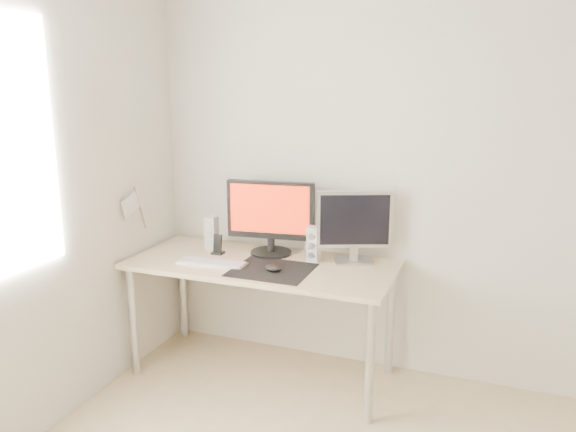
% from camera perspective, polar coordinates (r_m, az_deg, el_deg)
% --- Properties ---
extents(wall_back, '(3.50, 0.00, 3.50)m').
position_cam_1_polar(wall_back, '(3.38, 14.42, 3.91)').
color(wall_back, silver).
rests_on(wall_back, ground).
extents(mousepad, '(0.45, 0.40, 0.00)m').
position_cam_1_polar(mousepad, '(3.25, -1.65, -5.49)').
color(mousepad, black).
rests_on(mousepad, desk).
extents(mouse, '(0.10, 0.06, 0.04)m').
position_cam_1_polar(mouse, '(3.21, -1.53, -5.35)').
color(mouse, black).
rests_on(mouse, mousepad).
extents(desk, '(1.60, 0.70, 0.73)m').
position_cam_1_polar(desk, '(3.42, -2.70, -5.96)').
color(desk, '#D1B587').
rests_on(desk, ground).
extents(main_monitor, '(0.55, 0.29, 0.47)m').
position_cam_1_polar(main_monitor, '(3.48, -1.79, 0.11)').
color(main_monitor, black).
rests_on(main_monitor, desk).
extents(second_monitor, '(0.43, 0.23, 0.43)m').
position_cam_1_polar(second_monitor, '(3.35, 6.74, -0.73)').
color(second_monitor, '#BCBCBF').
rests_on(second_monitor, desk).
extents(speaker_left, '(0.07, 0.08, 0.21)m').
position_cam_1_polar(speaker_left, '(3.65, -7.75, -1.74)').
color(speaker_left, silver).
rests_on(speaker_left, desk).
extents(speaker_right, '(0.07, 0.08, 0.21)m').
position_cam_1_polar(speaker_right, '(3.38, 2.62, -2.87)').
color(speaker_right, silver).
rests_on(speaker_right, desk).
extents(keyboard, '(0.43, 0.15, 0.02)m').
position_cam_1_polar(keyboard, '(3.39, -7.72, -4.71)').
color(keyboard, silver).
rests_on(keyboard, desk).
extents(phone_dock, '(0.07, 0.06, 0.13)m').
position_cam_1_polar(phone_dock, '(3.56, -7.14, -3.24)').
color(phone_dock, black).
rests_on(phone_dock, desk).
extents(pennant, '(0.01, 0.23, 0.29)m').
position_cam_1_polar(pennant, '(3.57, -15.39, 1.04)').
color(pennant, '#A57F54').
rests_on(pennant, wall_left).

